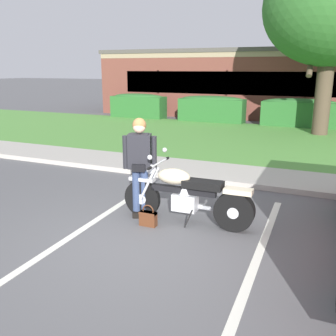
{
  "coord_description": "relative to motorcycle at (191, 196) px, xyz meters",
  "views": [
    {
      "loc": [
        2.45,
        -4.7,
        2.5
      ],
      "look_at": [
        -0.05,
        1.0,
        0.85
      ],
      "focal_mm": 40.58,
      "sensor_mm": 36.0,
      "label": 1
    }
  ],
  "objects": [
    {
      "name": "shade_tree",
      "position": [
        1.54,
        9.81,
        4.03
      ],
      "size": [
        4.78,
        4.78,
        6.58
      ],
      "color": "#4C3D2D",
      "rests_on": "ground"
    },
    {
      "name": "ground_plane",
      "position": [
        -0.45,
        -0.8,
        -0.48
      ],
      "size": [
        140.0,
        140.0,
        0.0
      ],
      "primitive_type": "plane",
      "color": "#565659"
    },
    {
      "name": "concrete_walk",
      "position": [
        -0.45,
        3.18,
        -0.44
      ],
      "size": [
        60.0,
        1.5,
        0.08
      ],
      "primitive_type": "cube",
      "color": "#ADA89E",
      "rests_on": "ground"
    },
    {
      "name": "hedge_center_left",
      "position": [
        -3.29,
        11.62,
        0.17
      ],
      "size": [
        3.06,
        0.9,
        1.24
      ],
      "color": "#286028",
      "rests_on": "ground"
    },
    {
      "name": "brick_building",
      "position": [
        0.71,
        17.1,
        1.23
      ],
      "size": [
        21.84,
        8.55,
        3.43
      ],
      "color": "brown",
      "rests_on": "ground"
    },
    {
      "name": "stall_stripe_0",
      "position": [
        -1.52,
        -0.6,
        -0.48
      ],
      "size": [
        0.22,
        4.4,
        0.01
      ],
      "primitive_type": "cube",
      "rotation": [
        0.0,
        0.0,
        0.02
      ],
      "color": "silver",
      "rests_on": "ground"
    },
    {
      "name": "handbag",
      "position": [
        -0.61,
        -0.37,
        -0.34
      ],
      "size": [
        0.28,
        0.13,
        0.36
      ],
      "color": "#562D19",
      "rests_on": "ground"
    },
    {
      "name": "hedge_center_right",
      "position": [
        0.58,
        11.62,
        0.17
      ],
      "size": [
        3.06,
        0.9,
        1.24
      ],
      "color": "#286028",
      "rests_on": "ground"
    },
    {
      "name": "motorcycle",
      "position": [
        0.0,
        0.0,
        0.0
      ],
      "size": [
        2.24,
        0.82,
        1.18
      ],
      "color": "black",
      "rests_on": "ground"
    },
    {
      "name": "curb_strip",
      "position": [
        -0.45,
        2.33,
        -0.42
      ],
      "size": [
        60.0,
        0.2,
        0.12
      ],
      "primitive_type": "cube",
      "color": "#ADA89E",
      "rests_on": "ground"
    },
    {
      "name": "rider_person",
      "position": [
        -0.92,
        -0.04,
        0.51
      ],
      "size": [
        0.55,
        0.37,
        1.7
      ],
      "color": "black",
      "rests_on": "ground"
    },
    {
      "name": "stall_stripe_1",
      "position": [
        1.23,
        -0.6,
        -0.48
      ],
      "size": [
        0.22,
        4.4,
        0.01
      ],
      "primitive_type": "cube",
      "rotation": [
        0.0,
        0.0,
        0.02
      ],
      "color": "silver",
      "rests_on": "ground"
    },
    {
      "name": "grass_lawn",
      "position": [
        -0.45,
        7.73,
        -0.45
      ],
      "size": [
        60.0,
        7.61,
        0.06
      ],
      "primitive_type": "cube",
      "color": "#518E3D",
      "rests_on": "ground"
    },
    {
      "name": "hedge_left",
      "position": [
        -7.16,
        11.62,
        0.17
      ],
      "size": [
        2.78,
        0.9,
        1.24
      ],
      "color": "#286028",
      "rests_on": "ground"
    }
  ]
}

